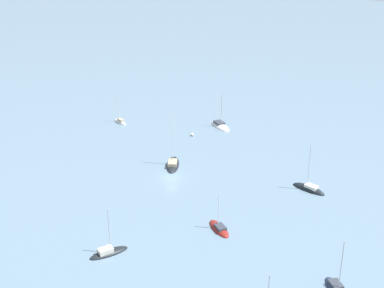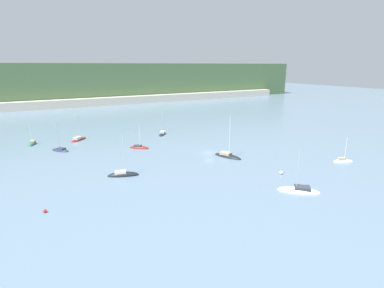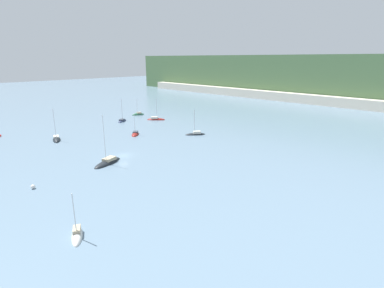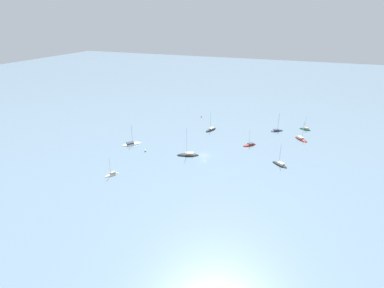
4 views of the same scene
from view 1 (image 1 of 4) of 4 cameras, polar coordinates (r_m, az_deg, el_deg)
ground_plane at (r=115.42m, az=-2.20°, el=-3.64°), size 600.00×600.00×0.00m
sailboat_1 at (r=147.72m, az=-7.68°, el=2.32°), size 5.51×3.84×7.67m
sailboat_2 at (r=112.99m, az=12.34°, el=-4.76°), size 7.72×4.60×10.98m
sailboat_4 at (r=121.14m, az=-2.07°, el=-2.23°), size 5.77×9.29×12.84m
sailboat_5 at (r=143.88m, az=3.03°, el=1.92°), size 8.43×8.15×10.16m
sailboat_7 at (r=91.96m, az=-8.92°, el=-11.39°), size 5.68×6.85×9.02m
sailboat_8 at (r=97.35m, az=2.90°, el=-9.05°), size 6.24×6.01×8.01m
mooring_buoy_0 at (r=137.22m, az=0.02°, el=1.03°), size 0.84×0.84×0.84m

